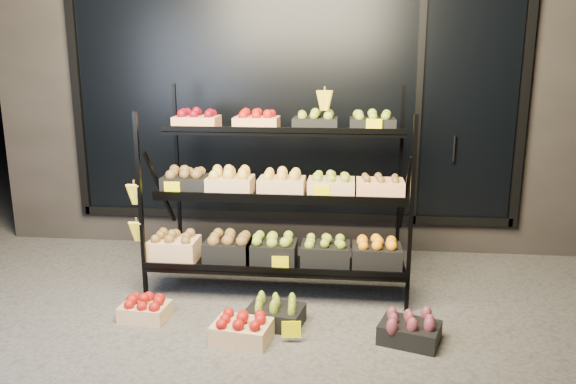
# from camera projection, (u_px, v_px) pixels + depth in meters

# --- Properties ---
(ground) EXTENTS (24.00, 24.00, 0.00)m
(ground) POSITION_uv_depth(u_px,v_px,m) (270.00, 315.00, 4.21)
(ground) COLOR #514F4C
(ground) RESTS_ON ground
(building) EXTENTS (6.00, 2.08, 3.50)m
(building) POSITION_uv_depth(u_px,v_px,m) (301.00, 70.00, 6.31)
(building) COLOR #2D2826
(building) RESTS_ON ground
(display_rack) EXTENTS (2.18, 1.02, 1.74)m
(display_rack) POSITION_uv_depth(u_px,v_px,m) (278.00, 195.00, 4.61)
(display_rack) COLOR black
(display_rack) RESTS_ON ground
(tag_floor_b) EXTENTS (0.13, 0.01, 0.12)m
(tag_floor_b) POSITION_uv_depth(u_px,v_px,m) (291.00, 335.00, 3.79)
(tag_floor_b) COLOR #EDE600
(tag_floor_b) RESTS_ON ground
(floor_crate_left) EXTENTS (0.36, 0.28, 0.18)m
(floor_crate_left) POSITION_uv_depth(u_px,v_px,m) (145.00, 308.00, 4.14)
(floor_crate_left) COLOR #D9B17D
(floor_crate_left) RESTS_ON ground
(floor_crate_midleft) EXTENTS (0.44, 0.36, 0.20)m
(floor_crate_midleft) POSITION_uv_depth(u_px,v_px,m) (275.00, 313.00, 4.05)
(floor_crate_midleft) COLOR black
(floor_crate_midleft) RESTS_ON ground
(floor_crate_midright) EXTENTS (0.42, 0.34, 0.20)m
(floor_crate_midright) POSITION_uv_depth(u_px,v_px,m) (242.00, 328.00, 3.82)
(floor_crate_midright) COLOR #D9B17D
(floor_crate_midright) RESTS_ON ground
(floor_crate_right) EXTENTS (0.46, 0.40, 0.20)m
(floor_crate_right) POSITION_uv_depth(u_px,v_px,m) (410.00, 329.00, 3.80)
(floor_crate_right) COLOR black
(floor_crate_right) RESTS_ON ground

